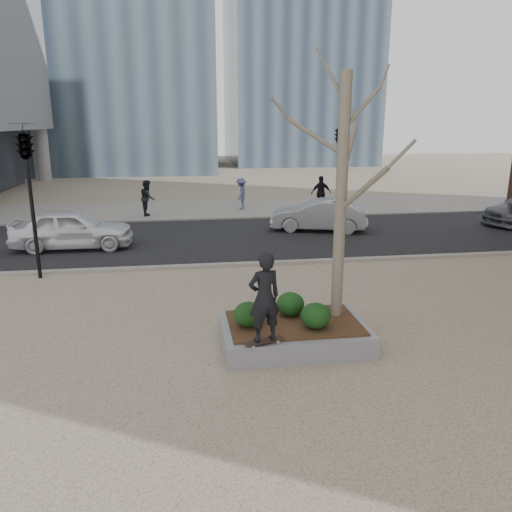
{
  "coord_description": "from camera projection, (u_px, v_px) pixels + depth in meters",
  "views": [
    {
      "loc": [
        -1.22,
        -9.45,
        4.53
      ],
      "look_at": [
        0.5,
        2.0,
        1.4
      ],
      "focal_mm": 35.0,
      "sensor_mm": 36.0,
      "label": 1
    }
  ],
  "objects": [
    {
      "name": "pedestrian_b",
      "position": [
        241.0,
        194.0,
        26.36
      ],
      "size": [
        0.92,
        1.2,
        1.64
      ],
      "primitive_type": "imported",
      "rotation": [
        0.0,
        0.0,
        4.38
      ],
      "color": "#46547E",
      "rests_on": "far_sidewalk"
    },
    {
      "name": "planter",
      "position": [
        294.0,
        334.0,
        10.46
      ],
      "size": [
        3.0,
        2.0,
        0.45
      ],
      "primitive_type": "cube",
      "color": "gray",
      "rests_on": "ground"
    },
    {
      "name": "street",
      "position": [
        214.0,
        238.0,
        19.92
      ],
      "size": [
        60.0,
        8.0,
        0.02
      ],
      "primitive_type": "cube",
      "color": "black",
      "rests_on": "ground"
    },
    {
      "name": "shrub_right",
      "position": [
        316.0,
        316.0,
        10.04
      ],
      "size": [
        0.61,
        0.61,
        0.52
      ],
      "primitive_type": "ellipsoid",
      "color": "#103311",
      "rests_on": "planter_mulch"
    },
    {
      "name": "sycamore_tree",
      "position": [
        343.0,
        160.0,
        9.96
      ],
      "size": [
        2.8,
        2.8,
        6.6
      ],
      "primitive_type": null,
      "color": "gray",
      "rests_on": "planter_mulch"
    },
    {
      "name": "planter_mulch",
      "position": [
        294.0,
        323.0,
        10.4
      ],
      "size": [
        2.7,
        1.7,
        0.04
      ],
      "primitive_type": "cube",
      "color": "#382314",
      "rests_on": "planter"
    },
    {
      "name": "ground",
      "position": [
        247.0,
        346.0,
        10.38
      ],
      "size": [
        120.0,
        120.0,
        0.0
      ],
      "primitive_type": "plane",
      "color": "tan",
      "rests_on": "ground"
    },
    {
      "name": "police_car",
      "position": [
        72.0,
        229.0,
        18.15
      ],
      "size": [
        4.29,
        1.74,
        1.46
      ],
      "primitive_type": "imported",
      "rotation": [
        0.0,
        0.0,
        1.57
      ],
      "color": "white",
      "rests_on": "street"
    },
    {
      "name": "shrub_middle",
      "position": [
        290.0,
        304.0,
        10.69
      ],
      "size": [
        0.6,
        0.6,
        0.51
      ],
      "primitive_type": "ellipsoid",
      "color": "#123B13",
      "rests_on": "planter_mulch"
    },
    {
      "name": "car_silver",
      "position": [
        319.0,
        215.0,
        21.17
      ],
      "size": [
        4.29,
        2.53,
        1.34
      ],
      "primitive_type": "imported",
      "rotation": [
        0.0,
        0.0,
        4.42
      ],
      "color": "gray",
      "rests_on": "street"
    },
    {
      "name": "pedestrian_a",
      "position": [
        148.0,
        198.0,
        24.57
      ],
      "size": [
        0.72,
        0.89,
        1.74
      ],
      "primitive_type": "imported",
      "rotation": [
        0.0,
        0.0,
        1.64
      ],
      "color": "black",
      "rests_on": "far_sidewalk"
    },
    {
      "name": "shrub_left",
      "position": [
        248.0,
        314.0,
        10.12
      ],
      "size": [
        0.6,
        0.6,
        0.51
      ],
      "primitive_type": "ellipsoid",
      "color": "#153510",
      "rests_on": "planter_mulch"
    },
    {
      "name": "skateboard",
      "position": [
        264.0,
        342.0,
        9.44
      ],
      "size": [
        0.8,
        0.42,
        0.08
      ],
      "primitive_type": null,
      "rotation": [
        0.0,
        0.0,
        0.3
      ],
      "color": "black",
      "rests_on": "planter"
    },
    {
      "name": "skateboarder",
      "position": [
        264.0,
        297.0,
        9.21
      ],
      "size": [
        0.71,
        0.55,
        1.72
      ],
      "primitive_type": "imported",
      "rotation": [
        0.0,
        0.0,
        3.39
      ],
      "color": "black",
      "rests_on": "skateboard"
    },
    {
      "name": "traffic_light_near",
      "position": [
        32.0,
        203.0,
        14.35
      ],
      "size": [
        0.6,
        2.48,
        4.5
      ],
      "primitive_type": null,
      "color": "black",
      "rests_on": "ground"
    },
    {
      "name": "traffic_light_far",
      "position": [
        338.0,
        169.0,
        24.66
      ],
      "size": [
        0.6,
        2.48,
        4.5
      ],
      "primitive_type": null,
      "color": "black",
      "rests_on": "ground"
    },
    {
      "name": "far_sidewalk",
      "position": [
        205.0,
        209.0,
        26.61
      ],
      "size": [
        60.0,
        6.0,
        0.02
      ],
      "primitive_type": "cube",
      "color": "gray",
      "rests_on": "ground"
    },
    {
      "name": "pedestrian_c",
      "position": [
        321.0,
        193.0,
        25.98
      ],
      "size": [
        1.05,
        0.44,
        1.79
      ],
      "primitive_type": "imported",
      "rotation": [
        0.0,
        0.0,
        3.14
      ],
      "color": "black",
      "rests_on": "far_sidewalk"
    }
  ]
}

